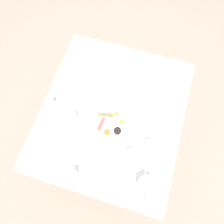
# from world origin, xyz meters

# --- Properties ---
(ground_plane) EXTENTS (8.00, 8.00, 0.00)m
(ground_plane) POSITION_xyz_m (0.00, 0.00, 0.00)
(ground_plane) COLOR gray
(table) EXTENTS (1.03, 1.18, 0.71)m
(table) POSITION_xyz_m (0.00, 0.00, 0.65)
(table) COLOR white
(table) RESTS_ON ground_plane
(breakfast_plate) EXTENTS (0.28, 0.28, 0.04)m
(breakfast_plate) POSITION_xyz_m (0.02, -0.08, 0.72)
(breakfast_plate) COLOR white
(breakfast_plate) RESTS_ON table
(teapot_near) EXTENTS (0.12, 0.20, 0.13)m
(teapot_near) POSITION_xyz_m (0.36, -0.42, 0.77)
(teapot_near) COLOR white
(teapot_near) RESTS_ON table
(teacup_with_saucer_left) EXTENTS (0.16, 0.16, 0.06)m
(teacup_with_saucer_left) POSITION_xyz_m (0.33, -0.16, 0.74)
(teacup_with_saucer_left) COLOR white
(teacup_with_saucer_left) RESTS_ON table
(teacup_with_saucer_right) EXTENTS (0.16, 0.16, 0.06)m
(teacup_with_saucer_right) POSITION_xyz_m (0.22, 0.28, 0.74)
(teacup_with_saucer_right) COLOR white
(teacup_with_saucer_right) RESTS_ON table
(water_glass_tall) EXTENTS (0.08, 0.08, 0.13)m
(water_glass_tall) POSITION_xyz_m (-0.24, -0.15, 0.78)
(water_glass_tall) COLOR white
(water_glass_tall) RESTS_ON table
(creamer_jug) EXTENTS (0.08, 0.06, 0.06)m
(creamer_jug) POSITION_xyz_m (0.21, -0.25, 0.75)
(creamer_jug) COLOR white
(creamer_jug) RESTS_ON table
(pepper_grinder) EXTENTS (0.04, 0.04, 0.11)m
(pepper_grinder) POSITION_xyz_m (-0.10, -0.49, 0.77)
(pepper_grinder) COLOR #BCBCC1
(pepper_grinder) RESTS_ON table
(salt_grinder) EXTENTS (0.04, 0.04, 0.11)m
(salt_grinder) POSITION_xyz_m (-0.44, -0.06, 0.77)
(salt_grinder) COLOR #BCBCC1
(salt_grinder) RESTS_ON table
(napkin_folded) EXTENTS (0.16, 0.13, 0.01)m
(napkin_folded) POSITION_xyz_m (0.39, 0.44, 0.72)
(napkin_folded) COLOR white
(napkin_folded) RESTS_ON table
(fork_by_plate) EXTENTS (0.15, 0.13, 0.00)m
(fork_by_plate) POSITION_xyz_m (-0.29, 0.13, 0.72)
(fork_by_plate) COLOR silver
(fork_by_plate) RESTS_ON table
(knife_by_plate) EXTENTS (0.20, 0.13, 0.00)m
(knife_by_plate) POSITION_xyz_m (-0.06, 0.29, 0.72)
(knife_by_plate) COLOR silver
(knife_by_plate) RESTS_ON table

